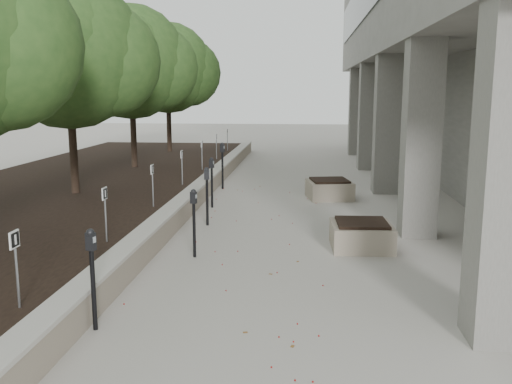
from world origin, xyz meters
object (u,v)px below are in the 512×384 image
at_px(planter_front, 361,235).
at_px(planter_back, 329,189).
at_px(parking_meter_4, 212,183).
at_px(crabapple_tree_3, 69,85).
at_px(crabapple_tree_5, 168,87).
at_px(parking_meter_1, 93,280).
at_px(crabapple_tree_4, 132,86).
at_px(parking_meter_5, 222,166).
at_px(parking_meter_2, 194,223).
at_px(parking_meter_3, 207,196).

distance_m(planter_front, planter_back, 5.01).
distance_m(parking_meter_4, planter_back, 3.44).
bearing_deg(crabapple_tree_3, parking_meter_4, 6.35).
distance_m(crabapple_tree_5, parking_meter_1, 17.65).
bearing_deg(crabapple_tree_3, planter_front, -24.03).
height_order(crabapple_tree_3, parking_meter_4, crabapple_tree_3).
relative_size(crabapple_tree_4, planter_front, 4.78).
distance_m(crabapple_tree_3, parking_meter_5, 5.19).
bearing_deg(parking_meter_2, planter_front, 33.10).
relative_size(parking_meter_2, planter_back, 1.07).
height_order(parking_meter_1, parking_meter_4, parking_meter_1).
relative_size(parking_meter_5, planter_front, 1.26).
bearing_deg(parking_meter_4, planter_front, -27.18).
xyz_separation_m(crabapple_tree_5, planter_front, (6.96, -13.10, -2.85)).
distance_m(parking_meter_1, parking_meter_4, 7.56).
distance_m(crabapple_tree_4, parking_meter_5, 4.50).
relative_size(crabapple_tree_5, parking_meter_3, 4.13).
bearing_deg(parking_meter_3, planter_front, -29.67).
distance_m(parking_meter_2, parking_meter_4, 4.37).
bearing_deg(crabapple_tree_3, crabapple_tree_4, 90.00).
bearing_deg(planter_front, parking_meter_1, -132.35).
xyz_separation_m(crabapple_tree_3, parking_meter_5, (3.33, 3.17, -2.40)).
relative_size(parking_meter_4, planter_back, 1.11).
relative_size(crabapple_tree_5, parking_meter_2, 4.32).
bearing_deg(parking_meter_1, crabapple_tree_4, 122.95).
xyz_separation_m(crabapple_tree_4, planter_front, (6.96, -8.10, -2.85)).
bearing_deg(parking_meter_1, planter_back, 88.04).
xyz_separation_m(parking_meter_5, planter_front, (3.63, -6.27, -0.45)).
relative_size(crabapple_tree_3, planter_front, 4.78).
xyz_separation_m(crabapple_tree_3, parking_meter_4, (3.47, 0.39, -2.47)).
bearing_deg(parking_meter_1, crabapple_tree_5, 118.72).
height_order(crabapple_tree_3, planter_front, crabapple_tree_3).
bearing_deg(parking_meter_4, parking_meter_3, -65.68).
height_order(parking_meter_4, parking_meter_5, parking_meter_5).
height_order(parking_meter_1, parking_meter_3, parking_meter_1).
distance_m(crabapple_tree_3, crabapple_tree_5, 10.00).
bearing_deg(crabapple_tree_3, planter_back, 16.14).
height_order(parking_meter_1, planter_back, parking_meter_1).
relative_size(parking_meter_2, parking_meter_5, 0.88).
bearing_deg(parking_meter_2, crabapple_tree_5, 122.94).
height_order(parking_meter_4, planter_front, parking_meter_4).
bearing_deg(parking_meter_5, parking_meter_3, -68.26).
distance_m(parking_meter_1, parking_meter_3, 5.65).
xyz_separation_m(parking_meter_3, parking_meter_5, (-0.36, 4.71, 0.06)).
bearing_deg(crabapple_tree_3, parking_meter_3, -22.68).
distance_m(parking_meter_1, parking_meter_2, 3.27).
xyz_separation_m(crabapple_tree_5, parking_meter_3, (3.69, -11.54, -2.46)).
height_order(crabapple_tree_3, parking_meter_5, crabapple_tree_3).
bearing_deg(parking_meter_3, planter_back, 46.17).
xyz_separation_m(crabapple_tree_4, parking_meter_3, (3.69, -6.54, -2.46)).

